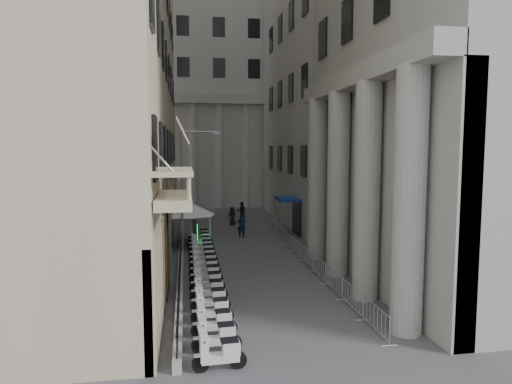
{
  "coord_description": "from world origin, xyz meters",
  "views": [
    {
      "loc": [
        -3.95,
        -9.71,
        7.04
      ],
      "look_at": [
        0.03,
        15.92,
        4.5
      ],
      "focal_mm": 32.0,
      "sensor_mm": 36.0,
      "label": 1
    }
  ],
  "objects_px": {
    "street_lamp": "(186,182)",
    "pedestrian_a": "(241,226)",
    "security_tent": "(191,209)",
    "scooter_0": "(220,370)",
    "info_kiosk": "(195,235)",
    "pedestrian_b": "(241,211)"
  },
  "relations": [
    {
      "from": "street_lamp",
      "to": "pedestrian_a",
      "type": "xyz_separation_m",
      "value": [
        4.22,
        5.43,
        -3.91
      ]
    },
    {
      "from": "street_lamp",
      "to": "pedestrian_a",
      "type": "distance_m",
      "value": 7.91
    },
    {
      "from": "security_tent",
      "to": "scooter_0",
      "type": "bearing_deg",
      "value": -88.06
    },
    {
      "from": "security_tent",
      "to": "pedestrian_a",
      "type": "bearing_deg",
      "value": 28.76
    },
    {
      "from": "scooter_0",
      "to": "info_kiosk",
      "type": "relative_size",
      "value": 0.75
    },
    {
      "from": "info_kiosk",
      "to": "pedestrian_b",
      "type": "bearing_deg",
      "value": 67.53
    },
    {
      "from": "street_lamp",
      "to": "scooter_0",
      "type": "bearing_deg",
      "value": -93.55
    },
    {
      "from": "pedestrian_b",
      "to": "scooter_0",
      "type": "bearing_deg",
      "value": 80.21
    },
    {
      "from": "info_kiosk",
      "to": "pedestrian_b",
      "type": "distance_m",
      "value": 12.91
    },
    {
      "from": "street_lamp",
      "to": "security_tent",
      "type": "bearing_deg",
      "value": 78.02
    },
    {
      "from": "scooter_0",
      "to": "pedestrian_a",
      "type": "relative_size",
      "value": 0.82
    },
    {
      "from": "street_lamp",
      "to": "info_kiosk",
      "type": "relative_size",
      "value": 4.07
    },
    {
      "from": "pedestrian_a",
      "to": "street_lamp",
      "type": "bearing_deg",
      "value": 67.73
    },
    {
      "from": "pedestrian_b",
      "to": "security_tent",
      "type": "bearing_deg",
      "value": 63.04
    },
    {
      "from": "info_kiosk",
      "to": "pedestrian_b",
      "type": "xyz_separation_m",
      "value": [
        4.7,
        12.02,
        -0.1
      ]
    },
    {
      "from": "info_kiosk",
      "to": "pedestrian_a",
      "type": "distance_m",
      "value": 5.3
    },
    {
      "from": "scooter_0",
      "to": "security_tent",
      "type": "distance_m",
      "value": 19.31
    },
    {
      "from": "security_tent",
      "to": "street_lamp",
      "type": "height_order",
      "value": "street_lamp"
    },
    {
      "from": "scooter_0",
      "to": "street_lamp",
      "type": "distance_m",
      "value": 16.58
    },
    {
      "from": "pedestrian_a",
      "to": "security_tent",
      "type": "bearing_deg",
      "value": 44.34
    },
    {
      "from": "street_lamp",
      "to": "pedestrian_b",
      "type": "bearing_deg",
      "value": 62.1
    },
    {
      "from": "scooter_0",
      "to": "security_tent",
      "type": "xyz_separation_m",
      "value": [
        -0.65,
        19.12,
        2.64
      ]
    }
  ]
}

